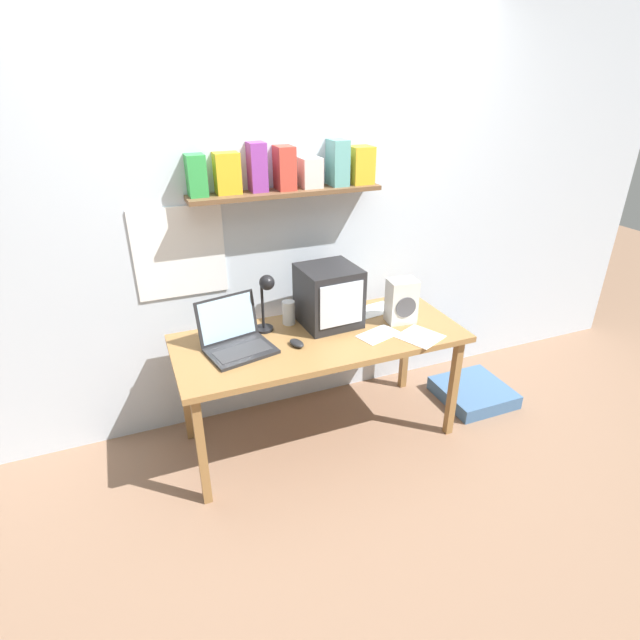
% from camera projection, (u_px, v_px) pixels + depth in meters
% --- Properties ---
extents(ground_plane, '(12.00, 12.00, 0.00)m').
position_uv_depth(ground_plane, '(320.00, 434.00, 3.15)').
color(ground_plane, '#8A6851').
extents(back_wall, '(5.60, 0.24, 2.60)m').
position_uv_depth(back_wall, '(290.00, 212.00, 2.96)').
color(back_wall, silver).
rests_on(back_wall, ground_plane).
extents(corner_desk, '(1.64, 0.69, 0.71)m').
position_uv_depth(corner_desk, '(320.00, 345.00, 2.87)').
color(corner_desk, olive).
rests_on(corner_desk, ground_plane).
extents(crt_monitor, '(0.34, 0.34, 0.35)m').
position_uv_depth(crt_monitor, '(329.00, 296.00, 2.91)').
color(crt_monitor, '#232326').
rests_on(crt_monitor, corner_desk).
extents(laptop, '(0.40, 0.37, 0.27)m').
position_uv_depth(laptop, '(235.00, 337.00, 2.69)').
color(laptop, '#232326').
rests_on(laptop, corner_desk).
extents(desk_lamp, '(0.12, 0.15, 0.35)m').
position_uv_depth(desk_lamp, '(266.00, 294.00, 2.78)').
color(desk_lamp, black).
rests_on(desk_lamp, corner_desk).
extents(juice_glass, '(0.08, 0.08, 0.14)m').
position_uv_depth(juice_glass, '(289.00, 314.00, 2.95)').
color(juice_glass, white).
rests_on(juice_glass, corner_desk).
extents(space_heater, '(0.18, 0.14, 0.27)m').
position_uv_depth(space_heater, '(402.00, 301.00, 2.95)').
color(space_heater, silver).
rests_on(space_heater, corner_desk).
extents(computer_mouse, '(0.09, 0.12, 0.03)m').
position_uv_depth(computer_mouse, '(297.00, 343.00, 2.73)').
color(computer_mouse, '#232326').
rests_on(computer_mouse, corner_desk).
extents(open_notebook, '(0.28, 0.29, 0.00)m').
position_uv_depth(open_notebook, '(420.00, 337.00, 2.83)').
color(open_notebook, white).
rests_on(open_notebook, corner_desk).
extents(loose_paper_near_laptop, '(0.27, 0.21, 0.00)m').
position_uv_depth(loose_paper_near_laptop, '(378.00, 335.00, 2.85)').
color(loose_paper_near_laptop, white).
rests_on(loose_paper_near_laptop, corner_desk).
extents(loose_paper_near_monitor, '(0.30, 0.20, 0.00)m').
position_uv_depth(loose_paper_near_monitor, '(373.00, 310.00, 3.14)').
color(loose_paper_near_monitor, white).
rests_on(loose_paper_near_monitor, corner_desk).
extents(floor_cushion, '(0.46, 0.46, 0.10)m').
position_uv_depth(floor_cushion, '(473.00, 392.00, 3.48)').
color(floor_cushion, '#436995').
rests_on(floor_cushion, ground_plane).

